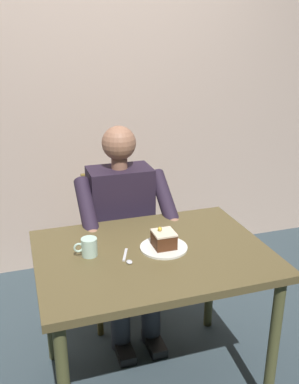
% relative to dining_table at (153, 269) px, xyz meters
% --- Properties ---
extents(ground_plane, '(14.00, 14.00, 0.00)m').
position_rel_dining_table_xyz_m(ground_plane, '(0.00, 0.00, -0.66)').
color(ground_plane, '#35444C').
extents(cafe_rear_panel, '(6.40, 0.12, 3.00)m').
position_rel_dining_table_xyz_m(cafe_rear_panel, '(0.00, -1.41, 0.84)').
color(cafe_rear_panel, '#CBAE9C').
rests_on(cafe_rear_panel, ground).
extents(dining_table, '(1.05, 0.78, 0.75)m').
position_rel_dining_table_xyz_m(dining_table, '(0.00, 0.00, 0.00)').
color(dining_table, brown).
rests_on(dining_table, ground).
extents(chair, '(0.42, 0.42, 0.89)m').
position_rel_dining_table_xyz_m(chair, '(0.00, -0.69, -0.18)').
color(chair, brown).
rests_on(chair, ground).
extents(seated_person, '(0.53, 0.58, 1.21)m').
position_rel_dining_table_xyz_m(seated_person, '(0.00, -0.52, -0.04)').
color(seated_person, '#261C2D').
rests_on(seated_person, ground).
extents(dessert_plate, '(0.22, 0.22, 0.01)m').
position_rel_dining_table_xyz_m(dessert_plate, '(-0.06, -0.01, 0.10)').
color(dessert_plate, white).
rests_on(dessert_plate, dining_table).
extents(cake_slice, '(0.10, 0.10, 0.09)m').
position_rel_dining_table_xyz_m(cake_slice, '(-0.06, -0.01, 0.14)').
color(cake_slice, '#4C2714').
rests_on(cake_slice, dessert_plate).
extents(coffee_cup, '(0.11, 0.07, 0.08)m').
position_rel_dining_table_xyz_m(coffee_cup, '(0.28, -0.05, 0.14)').
color(coffee_cup, silver).
rests_on(coffee_cup, dining_table).
extents(dessert_spoon, '(0.05, 0.14, 0.01)m').
position_rel_dining_table_xyz_m(dessert_spoon, '(0.13, 0.04, 0.10)').
color(dessert_spoon, silver).
rests_on(dessert_spoon, dining_table).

